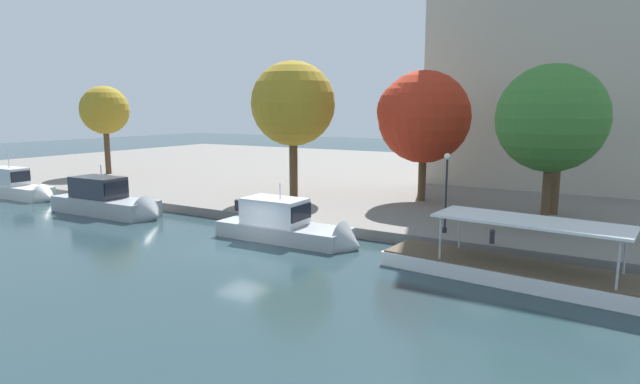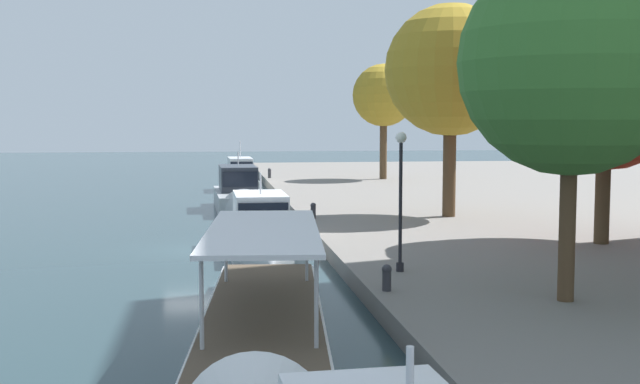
% 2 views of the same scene
% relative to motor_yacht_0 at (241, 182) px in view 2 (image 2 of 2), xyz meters
% --- Properties ---
extents(ground_plane, '(220.00, 220.00, 0.00)m').
position_rel_motor_yacht_0_xyz_m(ground_plane, '(29.11, -3.32, -0.78)').
color(ground_plane, '#23383D').
extents(motor_yacht_0, '(10.30, 2.55, 4.81)m').
position_rel_motor_yacht_0_xyz_m(motor_yacht_0, '(0.00, 0.00, 0.00)').
color(motor_yacht_0, silver).
rests_on(motor_yacht_0, ground_plane).
extents(motor_yacht_1, '(10.18, 3.15, 4.74)m').
position_rel_motor_yacht_0_xyz_m(motor_yacht_1, '(14.00, -0.64, 0.01)').
color(motor_yacht_1, '#9EA3A8').
rests_on(motor_yacht_1, ground_plane).
extents(motor_yacht_2, '(9.51, 2.95, 4.60)m').
position_rel_motor_yacht_0_xyz_m(motor_yacht_2, '(30.41, -0.24, -0.14)').
color(motor_yacht_2, '#9EA3A8').
rests_on(motor_yacht_2, ground_plane).
extents(tour_boat_3, '(15.03, 4.37, 4.22)m').
position_rel_motor_yacht_0_xyz_m(tour_boat_3, '(45.35, -1.20, -0.47)').
color(tour_boat_3, white).
rests_on(tour_boat_3, ground_plane).
extents(mooring_bollard_0, '(0.30, 0.30, 0.81)m').
position_rel_motor_yacht_0_xyz_m(mooring_bollard_0, '(41.66, 2.81, 0.30)').
color(mooring_bollard_0, '#2D2D33').
rests_on(mooring_bollard_0, dock_promenade).
extents(mooring_bollard_1, '(0.30, 0.30, 0.82)m').
position_rel_motor_yacht_0_xyz_m(mooring_bollard_1, '(23.54, 2.87, 0.31)').
color(mooring_bollard_1, '#2D2D33').
rests_on(mooring_bollard_1, dock_promenade).
extents(mooring_bollard_2, '(0.31, 0.31, 0.87)m').
position_rel_motor_yacht_0_xyz_m(mooring_bollard_2, '(-5.82, 2.73, 0.34)').
color(mooring_bollard_2, '#2D2D33').
rests_on(mooring_bollard_2, dock_promenade).
extents(lamp_post, '(0.38, 0.38, 4.76)m').
position_rel_motor_yacht_0_xyz_m(lamp_post, '(38.65, 3.93, 2.69)').
color(lamp_post, black).
rests_on(lamp_post, dock_promenade).
extents(tree_1, '(5.38, 5.38, 9.92)m').
position_rel_motor_yacht_0_xyz_m(tree_1, '(-3.22, 12.49, 7.07)').
color(tree_1, '#4C3823').
rests_on(tree_1, dock_promenade).
extents(tree_2, '(6.96, 6.96, 11.24)m').
position_rel_motor_yacht_0_xyz_m(tree_2, '(23.65, 9.94, 7.42)').
color(tree_2, '#4C3823').
rests_on(tree_2, dock_promenade).
extents(tree_3, '(6.37, 6.37, 9.95)m').
position_rel_motor_yacht_0_xyz_m(tree_3, '(43.56, 7.47, 6.82)').
color(tree_3, '#4C3823').
rests_on(tree_3, dock_promenade).
extents(tree_5, '(7.27, 7.27, 10.34)m').
position_rel_motor_yacht_0_xyz_m(tree_5, '(33.39, 13.62, 6.72)').
color(tree_5, '#4C3823').
rests_on(tree_5, dock_promenade).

